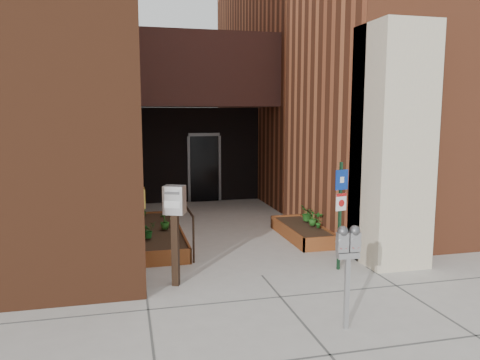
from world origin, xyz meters
TOP-DOWN VIEW (x-y plane):
  - ground at (0.00, 0.00)m, footprint 80.00×80.00m
  - architecture at (-0.18, 6.89)m, footprint 20.00×14.60m
  - planter_left at (-1.55, 2.70)m, footprint 0.90×3.60m
  - planter_right at (1.60, 2.20)m, footprint 0.80×2.20m
  - handrail at (-1.05, 2.65)m, footprint 0.04×3.34m
  - parking_meter at (0.49, -2.21)m, footprint 0.31×0.15m
  - sign_post at (1.44, -0.02)m, footprint 0.26×0.09m
  - payment_dropbox at (-1.50, -0.11)m, footprint 0.40×0.35m
  - shrub_left_a at (-1.85, 1.89)m, footprint 0.41×0.41m
  - shrub_left_b at (-1.25, 2.82)m, footprint 0.31×0.31m
  - shrub_left_c at (-1.46, 2.56)m, footprint 0.28×0.28m
  - shrub_left_d at (-1.85, 4.04)m, footprint 0.22×0.22m
  - shrub_right_a at (1.81, 2.11)m, footprint 0.21×0.21m
  - shrub_right_b at (1.85, 1.86)m, footprint 0.26×0.26m
  - shrub_right_c at (1.85, 2.54)m, footprint 0.41×0.41m

SIDE VIEW (x-z plane):
  - ground at x=0.00m, z-range 0.00..0.00m
  - planter_left at x=-1.55m, z-range -0.02..0.28m
  - planter_right at x=1.60m, z-range -0.02..0.28m
  - shrub_left_a at x=-1.85m, z-range 0.30..0.63m
  - shrub_right_a at x=1.81m, z-range 0.30..0.64m
  - shrub_left_d at x=-1.85m, z-range 0.30..0.66m
  - shrub_right_b at x=1.85m, z-range 0.30..0.66m
  - shrub_left_c at x=-1.46m, z-range 0.30..0.67m
  - shrub_right_c at x=1.85m, z-range 0.30..0.67m
  - shrub_left_b at x=-1.25m, z-range 0.30..0.71m
  - handrail at x=-1.05m, z-range 0.30..1.20m
  - parking_meter at x=0.49m, z-range 0.38..1.76m
  - payment_dropbox at x=-1.50m, z-range 0.37..2.02m
  - sign_post at x=1.44m, z-range 0.22..2.18m
  - architecture at x=-0.18m, z-range -0.02..9.98m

